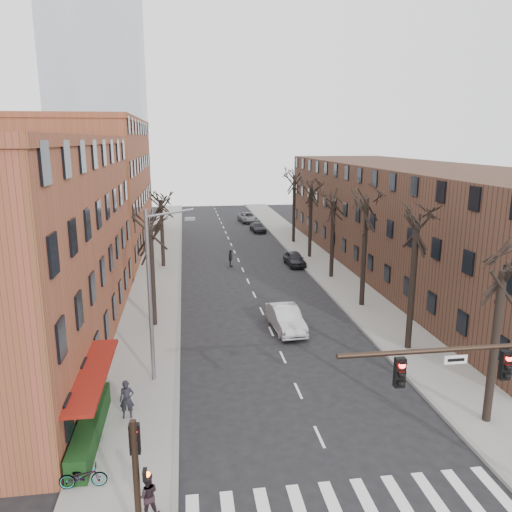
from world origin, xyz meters
name	(u,v)px	position (x,y,z in m)	size (l,w,h in m)	color
ground	(350,503)	(0.00, 0.00, 0.00)	(160.00, 160.00, 0.00)	black
sidewalk_left	(160,264)	(-8.00, 35.00, 0.07)	(4.00, 90.00, 0.15)	gray
sidewalk_right	(316,259)	(8.00, 35.00, 0.07)	(4.00, 90.00, 0.15)	gray
building_left_far	(88,188)	(-16.00, 44.00, 7.00)	(12.00, 28.00, 14.00)	brown
building_right	(413,218)	(16.00, 30.00, 5.00)	(12.00, 50.00, 10.00)	#462C21
office_tower	(95,48)	(-22.00, 95.00, 30.00)	(18.00, 18.00, 60.00)	#B2B7BF
awning_left	(98,428)	(-9.40, 6.00, 0.00)	(1.20, 7.00, 0.15)	maroon
hedge	(90,428)	(-9.50, 5.00, 0.65)	(0.80, 6.00, 1.00)	#143613
tree_right_a	(486,423)	(7.60, 4.00, 0.00)	(5.20, 5.20, 10.00)	black
tree_right_b	(407,350)	(7.60, 12.00, 0.00)	(5.20, 5.20, 10.80)	black
tree_right_c	(361,306)	(7.60, 20.00, 0.00)	(5.20, 5.20, 11.60)	black
tree_right_d	(331,278)	(7.60, 28.00, 0.00)	(5.20, 5.20, 10.00)	black
tree_right_e	(309,258)	(7.60, 36.00, 0.00)	(5.20, 5.20, 10.80)	black
tree_right_f	(293,243)	(7.60, 44.00, 0.00)	(5.20, 5.20, 11.60)	black
tree_left_a	(155,326)	(-7.60, 18.00, 0.00)	(5.20, 5.20, 9.50)	black
tree_left_b	(164,267)	(-7.60, 34.00, 0.00)	(5.20, 5.20, 9.50)	black
signal_pole_left	(137,474)	(-6.99, -0.95, 2.61)	(0.47, 0.44, 4.40)	black
streetlight	(153,289)	(-7.03, 10.00, 5.01)	(2.45, 0.22, 9.03)	slate
silver_sedan	(286,318)	(1.00, 16.15, 0.79)	(1.68, 4.82, 1.59)	#ACAFB3
parked_car_near	(295,259)	(5.30, 32.96, 0.70)	(1.64, 4.08, 1.39)	black
parked_car_mid	(258,227)	(4.38, 51.83, 0.61)	(1.70, 4.19, 1.21)	black
parked_car_far	(248,217)	(4.03, 60.12, 0.71)	(2.37, 5.14, 1.43)	slate
pedestrian_a	(127,399)	(-8.15, 6.46, 1.03)	(0.64, 0.42, 1.76)	black
pedestrian_b	(148,495)	(-6.84, 0.24, 0.92)	(0.75, 0.58, 1.54)	black
pedestrian_crossing	(231,258)	(-1.05, 33.38, 0.84)	(0.98, 0.41, 1.68)	black
bicycle	(83,476)	(-9.22, 1.96, 0.59)	(0.58, 1.68, 0.88)	gray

